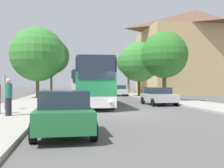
{
  "coord_description": "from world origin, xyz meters",
  "views": [
    {
      "loc": [
        -3.55,
        -15.15,
        1.72
      ],
      "look_at": [
        1.03,
        12.37,
        1.76
      ],
      "focal_mm": 42.0,
      "sensor_mm": 36.0,
      "label": 1
    }
  ],
  "objects_px": {
    "parked_car_left_curb": "(64,112)",
    "tree_right_far": "(129,63)",
    "bus_front": "(92,82)",
    "tree_left_far": "(51,56)",
    "parked_car_right_near": "(158,96)",
    "pedestrian_waiting_far": "(9,97)",
    "bus_stop_sign": "(5,87)",
    "tree_right_near": "(139,62)",
    "bus_middle": "(82,84)",
    "tree_left_near": "(38,54)",
    "parked_car_right_far": "(119,90)",
    "tree_right_mid": "(164,55)"
  },
  "relations": [
    {
      "from": "bus_middle",
      "to": "tree_left_near",
      "type": "relative_size",
      "value": 1.25
    },
    {
      "from": "bus_stop_sign",
      "to": "pedestrian_waiting_far",
      "type": "bearing_deg",
      "value": -74.19
    },
    {
      "from": "bus_front",
      "to": "tree_left_near",
      "type": "distance_m",
      "value": 12.94
    },
    {
      "from": "bus_front",
      "to": "tree_left_far",
      "type": "distance_m",
      "value": 29.22
    },
    {
      "from": "parked_car_right_far",
      "to": "bus_stop_sign",
      "type": "distance_m",
      "value": 24.72
    },
    {
      "from": "bus_middle",
      "to": "tree_left_near",
      "type": "xyz_separation_m",
      "value": [
        -5.34,
        -1.61,
        3.5
      ]
    },
    {
      "from": "bus_front",
      "to": "parked_car_right_far",
      "type": "distance_m",
      "value": 19.07
    },
    {
      "from": "parked_car_right_near",
      "to": "pedestrian_waiting_far",
      "type": "relative_size",
      "value": 2.16
    },
    {
      "from": "bus_middle",
      "to": "parked_car_right_far",
      "type": "relative_size",
      "value": 2.26
    },
    {
      "from": "bus_middle",
      "to": "tree_left_far",
      "type": "bearing_deg",
      "value": 108.73
    },
    {
      "from": "bus_middle",
      "to": "tree_left_far",
      "type": "relative_size",
      "value": 1.05
    },
    {
      "from": "parked_car_right_near",
      "to": "tree_left_near",
      "type": "distance_m",
      "value": 16.34
    },
    {
      "from": "parked_car_right_near",
      "to": "tree_right_near",
      "type": "distance_m",
      "value": 14.04
    },
    {
      "from": "bus_stop_sign",
      "to": "tree_right_near",
      "type": "distance_m",
      "value": 21.93
    },
    {
      "from": "bus_middle",
      "to": "tree_left_near",
      "type": "distance_m",
      "value": 6.58
    },
    {
      "from": "parked_car_left_curb",
      "to": "tree_right_far",
      "type": "xyz_separation_m",
      "value": [
        10.81,
        36.76,
        4.86
      ]
    },
    {
      "from": "bus_middle",
      "to": "parked_car_left_curb",
      "type": "height_order",
      "value": "bus_middle"
    },
    {
      "from": "bus_front",
      "to": "parked_car_left_curb",
      "type": "height_order",
      "value": "bus_front"
    },
    {
      "from": "tree_right_near",
      "to": "tree_right_mid",
      "type": "relative_size",
      "value": 1.07
    },
    {
      "from": "parked_car_right_far",
      "to": "tree_right_near",
      "type": "distance_m",
      "value": 6.43
    },
    {
      "from": "parked_car_right_near",
      "to": "tree_right_far",
      "type": "bearing_deg",
      "value": -100.29
    },
    {
      "from": "parked_car_left_curb",
      "to": "tree_right_mid",
      "type": "distance_m",
      "value": 18.69
    },
    {
      "from": "parked_car_right_far",
      "to": "parked_car_right_near",
      "type": "bearing_deg",
      "value": 90.86
    },
    {
      "from": "bus_stop_sign",
      "to": "tree_right_mid",
      "type": "height_order",
      "value": "tree_right_mid"
    },
    {
      "from": "parked_car_left_curb",
      "to": "tree_left_far",
      "type": "relative_size",
      "value": 0.42
    },
    {
      "from": "pedestrian_waiting_far",
      "to": "tree_left_near",
      "type": "xyz_separation_m",
      "value": [
        -0.67,
        18.32,
        4.21
      ]
    },
    {
      "from": "bus_middle",
      "to": "parked_car_left_curb",
      "type": "distance_m",
      "value": 24.66
    },
    {
      "from": "tree_left_near",
      "to": "tree_right_near",
      "type": "distance_m",
      "value": 13.25
    },
    {
      "from": "bus_stop_sign",
      "to": "tree_right_near",
      "type": "height_order",
      "value": "tree_right_near"
    },
    {
      "from": "parked_car_left_curb",
      "to": "parked_car_right_far",
      "type": "distance_m",
      "value": 30.89
    },
    {
      "from": "bus_front",
      "to": "parked_car_right_far",
      "type": "xyz_separation_m",
      "value": [
        5.78,
        18.14,
        -1.06
      ]
    },
    {
      "from": "parked_car_left_curb",
      "to": "tree_right_mid",
      "type": "height_order",
      "value": "tree_right_mid"
    },
    {
      "from": "pedestrian_waiting_far",
      "to": "tree_right_near",
      "type": "distance_m",
      "value": 24.24
    },
    {
      "from": "bus_middle",
      "to": "bus_front",
      "type": "bearing_deg",
      "value": -87.85
    },
    {
      "from": "bus_stop_sign",
      "to": "tree_right_near",
      "type": "xyz_separation_m",
      "value": [
        13.36,
        17.08,
        3.24
      ]
    },
    {
      "from": "parked_car_right_near",
      "to": "tree_right_near",
      "type": "bearing_deg",
      "value": -101.42
    },
    {
      "from": "tree_left_near",
      "to": "tree_right_near",
      "type": "height_order",
      "value": "tree_left_near"
    },
    {
      "from": "bus_front",
      "to": "bus_middle",
      "type": "height_order",
      "value": "bus_front"
    },
    {
      "from": "parked_car_left_curb",
      "to": "tree_right_near",
      "type": "bearing_deg",
      "value": 68.17
    },
    {
      "from": "tree_left_far",
      "to": "tree_right_mid",
      "type": "height_order",
      "value": "tree_left_far"
    },
    {
      "from": "tree_right_mid",
      "to": "tree_left_far",
      "type": "bearing_deg",
      "value": 117.06
    },
    {
      "from": "parked_car_left_curb",
      "to": "tree_left_far",
      "type": "xyz_separation_m",
      "value": [
        -2.98,
        40.1,
        6.1
      ]
    },
    {
      "from": "tree_right_mid",
      "to": "parked_car_left_curb",
      "type": "bearing_deg",
      "value": -121.45
    },
    {
      "from": "tree_right_mid",
      "to": "tree_right_far",
      "type": "bearing_deg",
      "value": 86.57
    },
    {
      "from": "parked_car_right_far",
      "to": "tree_right_mid",
      "type": "xyz_separation_m",
      "value": [
        1.75,
        -14.29,
        3.83
      ]
    },
    {
      "from": "bus_front",
      "to": "tree_right_near",
      "type": "relative_size",
      "value": 1.44
    },
    {
      "from": "tree_right_mid",
      "to": "tree_right_far",
      "type": "height_order",
      "value": "tree_right_far"
    },
    {
      "from": "bus_stop_sign",
      "to": "tree_left_far",
      "type": "distance_m",
      "value": 32.5
    },
    {
      "from": "tree_right_near",
      "to": "tree_right_mid",
      "type": "bearing_deg",
      "value": -90.2
    },
    {
      "from": "pedestrian_waiting_far",
      "to": "tree_right_far",
      "type": "relative_size",
      "value": 0.24
    }
  ]
}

